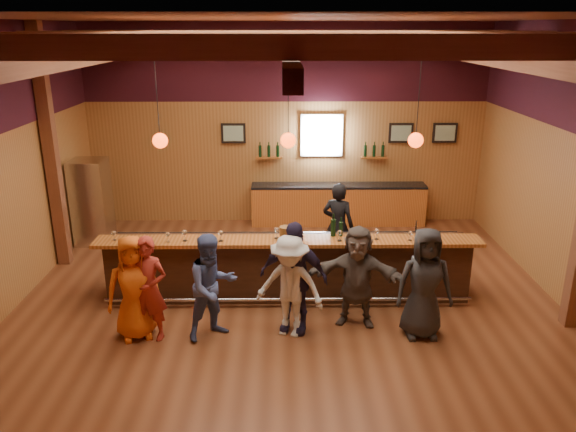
{
  "coord_description": "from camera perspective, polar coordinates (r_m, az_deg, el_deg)",
  "views": [
    {
      "loc": [
        -0.09,
        -8.68,
        4.39
      ],
      "look_at": [
        0.0,
        0.3,
        1.35
      ],
      "focal_mm": 35.0,
      "sensor_mm": 36.0,
      "label": 1
    }
  ],
  "objects": [
    {
      "name": "customer_dark",
      "position": [
        8.45,
        13.68,
        -6.67
      ],
      "size": [
        0.83,
        0.54,
        1.69
      ],
      "primitive_type": "imported",
      "rotation": [
        0.0,
        0.0,
        0.01
      ],
      "color": "#252527",
      "rests_on": "ground"
    },
    {
      "name": "framed_pictures",
      "position": [
        12.94,
        7.31,
        8.36
      ],
      "size": [
        5.35,
        0.05,
        0.45
      ],
      "color": "black",
      "rests_on": "room"
    },
    {
      "name": "glass_c",
      "position": [
        9.15,
        -10.46,
        -1.71
      ],
      "size": [
        0.08,
        0.08,
        0.19
      ],
      "color": "silver",
      "rests_on": "bar_counter"
    },
    {
      "name": "back_bar_cabinet",
      "position": [
        13.07,
        5.12,
        1.19
      ],
      "size": [
        4.0,
        0.52,
        0.95
      ],
      "color": "#934A1A",
      "rests_on": "ground"
    },
    {
      "name": "ice_bucket",
      "position": [
        9.07,
        -0.23,
        -1.75
      ],
      "size": [
        0.2,
        0.2,
        0.22
      ],
      "primitive_type": "cylinder",
      "color": "brown",
      "rests_on": "bar_counter"
    },
    {
      "name": "room",
      "position": [
        8.82,
        0.02,
        11.03
      ],
      "size": [
        9.04,
        9.0,
        4.52
      ],
      "color": "brown",
      "rests_on": "ground"
    },
    {
      "name": "glass_d",
      "position": [
        9.06,
        -6.86,
        -1.77
      ],
      "size": [
        0.08,
        0.08,
        0.19
      ],
      "color": "silver",
      "rests_on": "bar_counter"
    },
    {
      "name": "glass_a",
      "position": [
        9.46,
        -17.28,
        -1.73
      ],
      "size": [
        0.07,
        0.07,
        0.16
      ],
      "color": "silver",
      "rests_on": "bar_counter"
    },
    {
      "name": "customer_redvest",
      "position": [
        8.43,
        -13.98,
        -7.2
      ],
      "size": [
        0.65,
        0.5,
        1.58
      ],
      "primitive_type": "imported",
      "rotation": [
        0.0,
        0.0,
        -0.22
      ],
      "color": "maroon",
      "rests_on": "ground"
    },
    {
      "name": "customer_orange",
      "position": [
        8.51,
        -15.41,
        -7.04
      ],
      "size": [
        0.9,
        0.73,
        1.59
      ],
      "primitive_type": "imported",
      "rotation": [
        0.0,
        0.0,
        0.33
      ],
      "color": "#D85814",
      "rests_on": "ground"
    },
    {
      "name": "customer_denim",
      "position": [
        8.28,
        -7.7,
        -7.13
      ],
      "size": [
        0.99,
        0.94,
        1.61
      ],
      "primitive_type": "imported",
      "rotation": [
        0.0,
        0.0,
        0.58
      ],
      "color": "#425185",
      "rests_on": "ground"
    },
    {
      "name": "customer_navy",
      "position": [
        8.35,
        0.55,
        -6.23
      ],
      "size": [
        1.09,
        0.66,
        1.74
      ],
      "primitive_type": "imported",
      "rotation": [
        0.0,
        0.0,
        -0.25
      ],
      "color": "#221C39",
      "rests_on": "ground"
    },
    {
      "name": "glass_g",
      "position": [
        9.18,
        9.02,
        -1.6
      ],
      "size": [
        0.08,
        0.08,
        0.18
      ],
      "color": "silver",
      "rests_on": "bar_counter"
    },
    {
      "name": "bartender",
      "position": [
        10.61,
        5.1,
        -0.97
      ],
      "size": [
        0.71,
        0.59,
        1.66
      ],
      "primitive_type": "imported",
      "rotation": [
        0.0,
        0.0,
        2.76
      ],
      "color": "black",
      "rests_on": "ground"
    },
    {
      "name": "glass_b",
      "position": [
        9.17,
        -12.11,
        -1.9
      ],
      "size": [
        0.07,
        0.07,
        0.17
      ],
      "color": "silver",
      "rests_on": "bar_counter"
    },
    {
      "name": "customer_white",
      "position": [
        8.26,
        0.18,
        -7.16
      ],
      "size": [
        1.15,
        0.88,
        1.58
      ],
      "primitive_type": "imported",
      "rotation": [
        0.0,
        0.0,
        -0.33
      ],
      "color": "beige",
      "rests_on": "ground"
    },
    {
      "name": "bottle_b",
      "position": [
        9.27,
        5.38,
        -1.29
      ],
      "size": [
        0.07,
        0.07,
        0.32
      ],
      "color": "black",
      "rests_on": "bar_counter"
    },
    {
      "name": "wine_shelves",
      "position": [
        12.89,
        3.42,
        6.26
      ],
      "size": [
        3.0,
        0.18,
        0.3
      ],
      "color": "#934A1A",
      "rests_on": "room"
    },
    {
      "name": "glass_h",
      "position": [
        9.25,
        12.34,
        -1.77
      ],
      "size": [
        0.07,
        0.07,
        0.16
      ],
      "color": "silver",
      "rests_on": "bar_counter"
    },
    {
      "name": "bottle_a",
      "position": [
        9.25,
        4.62,
        -1.15
      ],
      "size": [
        0.08,
        0.08,
        0.38
      ],
      "color": "black",
      "rests_on": "bar_counter"
    },
    {
      "name": "window",
      "position": [
        12.87,
        3.43,
        8.19
      ],
      "size": [
        0.95,
        0.09,
        0.95
      ],
      "color": "silver",
      "rests_on": "room"
    },
    {
      "name": "pendant_lights",
      "position": [
        8.84,
        0.02,
        7.74
      ],
      "size": [
        4.24,
        0.24,
        1.37
      ],
      "color": "black",
      "rests_on": "room"
    },
    {
      "name": "bar_counter",
      "position": [
        9.64,
        0.11,
        -4.95
      ],
      "size": [
        6.3,
        1.07,
        1.11
      ],
      "color": "black",
      "rests_on": "ground"
    },
    {
      "name": "stainless_fridge",
      "position": [
        12.47,
        -19.31,
        1.37
      ],
      "size": [
        0.7,
        0.7,
        1.8
      ],
      "primitive_type": "cube",
      "color": "silver",
      "rests_on": "ground"
    },
    {
      "name": "glass_e",
      "position": [
        9.11,
        -1.17,
        -1.48
      ],
      "size": [
        0.09,
        0.09,
        0.19
      ],
      "color": "silver",
      "rests_on": "bar_counter"
    },
    {
      "name": "glass_f",
      "position": [
        9.05,
        5.28,
        -1.75
      ],
      "size": [
        0.08,
        0.08,
        0.18
      ],
      "color": "silver",
      "rests_on": "bar_counter"
    },
    {
      "name": "customer_brown",
      "position": [
        8.62,
        7.01,
        -6.09
      ],
      "size": [
        1.54,
        0.75,
        1.59
      ],
      "primitive_type": "imported",
      "rotation": [
        0.0,
        0.0,
        -0.2
      ],
      "color": "#514640",
      "rests_on": "ground"
    }
  ]
}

